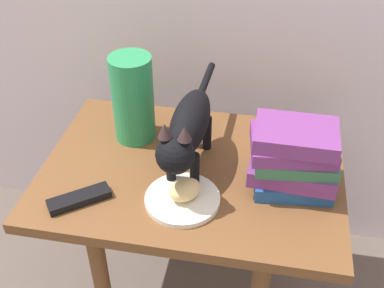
{
  "coord_description": "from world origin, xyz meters",
  "views": [
    {
      "loc": [
        0.17,
        -0.94,
        1.37
      ],
      "look_at": [
        0.0,
        0.0,
        0.64
      ],
      "focal_mm": 44.75,
      "sensor_mm": 36.0,
      "label": 1
    }
  ],
  "objects_px": {
    "book_stack": "(294,158)",
    "plate": "(184,199)",
    "cat": "(188,129)",
    "tv_remote": "(79,199)",
    "green_vase": "(133,99)",
    "candle_jar": "(276,134)",
    "side_table": "(192,191)",
    "bread_roll": "(185,190)"
  },
  "relations": [
    {
      "from": "cat",
      "to": "candle_jar",
      "type": "xyz_separation_m",
      "value": [
        0.22,
        0.15,
        -0.09
      ]
    },
    {
      "from": "plate",
      "to": "cat",
      "type": "xyz_separation_m",
      "value": [
        -0.01,
        0.12,
        0.13
      ]
    },
    {
      "from": "plate",
      "to": "candle_jar",
      "type": "distance_m",
      "value": 0.34
    },
    {
      "from": "side_table",
      "to": "green_vase",
      "type": "height_order",
      "value": "green_vase"
    },
    {
      "from": "cat",
      "to": "tv_remote",
      "type": "height_order",
      "value": "cat"
    },
    {
      "from": "side_table",
      "to": "candle_jar",
      "type": "relative_size",
      "value": 9.17
    },
    {
      "from": "plate",
      "to": "tv_remote",
      "type": "xyz_separation_m",
      "value": [
        -0.25,
        -0.05,
        0.0
      ]
    },
    {
      "from": "green_vase",
      "to": "candle_jar",
      "type": "bearing_deg",
      "value": 4.18
    },
    {
      "from": "cat",
      "to": "green_vase",
      "type": "distance_m",
      "value": 0.21
    },
    {
      "from": "candle_jar",
      "to": "green_vase",
      "type": "bearing_deg",
      "value": -175.82
    },
    {
      "from": "side_table",
      "to": "bread_roll",
      "type": "relative_size",
      "value": 9.75
    },
    {
      "from": "side_table",
      "to": "candle_jar",
      "type": "bearing_deg",
      "value": 34.09
    },
    {
      "from": "tv_remote",
      "to": "cat",
      "type": "bearing_deg",
      "value": -2.71
    },
    {
      "from": "green_vase",
      "to": "tv_remote",
      "type": "height_order",
      "value": "green_vase"
    },
    {
      "from": "cat",
      "to": "side_table",
      "type": "bearing_deg",
      "value": 46.44
    },
    {
      "from": "side_table",
      "to": "cat",
      "type": "distance_m",
      "value": 0.21
    },
    {
      "from": "side_table",
      "to": "plate",
      "type": "xyz_separation_m",
      "value": [
        0.0,
        -0.13,
        0.09
      ]
    },
    {
      "from": "bread_roll",
      "to": "cat",
      "type": "relative_size",
      "value": 0.17
    },
    {
      "from": "side_table",
      "to": "book_stack",
      "type": "xyz_separation_m",
      "value": [
        0.25,
        -0.02,
        0.17
      ]
    },
    {
      "from": "tv_remote",
      "to": "side_table",
      "type": "bearing_deg",
      "value": -2.18
    },
    {
      "from": "book_stack",
      "to": "candle_jar",
      "type": "relative_size",
      "value": 2.59
    },
    {
      "from": "book_stack",
      "to": "green_vase",
      "type": "xyz_separation_m",
      "value": [
        -0.43,
        0.14,
        0.03
      ]
    },
    {
      "from": "side_table",
      "to": "cat",
      "type": "xyz_separation_m",
      "value": [
        -0.01,
        -0.01,
        0.21
      ]
    },
    {
      "from": "plate",
      "to": "book_stack",
      "type": "height_order",
      "value": "book_stack"
    },
    {
      "from": "plate",
      "to": "bread_roll",
      "type": "bearing_deg",
      "value": -14.33
    },
    {
      "from": "side_table",
      "to": "plate",
      "type": "height_order",
      "value": "plate"
    },
    {
      "from": "candle_jar",
      "to": "tv_remote",
      "type": "relative_size",
      "value": 0.57
    },
    {
      "from": "bread_roll",
      "to": "cat",
      "type": "height_order",
      "value": "cat"
    },
    {
      "from": "green_vase",
      "to": "book_stack",
      "type": "bearing_deg",
      "value": -17.39
    },
    {
      "from": "cat",
      "to": "book_stack",
      "type": "height_order",
      "value": "cat"
    },
    {
      "from": "plate",
      "to": "candle_jar",
      "type": "xyz_separation_m",
      "value": [
        0.2,
        0.27,
        0.03
      ]
    },
    {
      "from": "bread_roll",
      "to": "cat",
      "type": "xyz_separation_m",
      "value": [
        -0.02,
        0.12,
        0.09
      ]
    },
    {
      "from": "cat",
      "to": "tv_remote",
      "type": "bearing_deg",
      "value": -145.28
    },
    {
      "from": "bread_roll",
      "to": "green_vase",
      "type": "bearing_deg",
      "value": 128.57
    },
    {
      "from": "cat",
      "to": "green_vase",
      "type": "height_order",
      "value": "green_vase"
    },
    {
      "from": "side_table",
      "to": "green_vase",
      "type": "xyz_separation_m",
      "value": [
        -0.18,
        0.11,
        0.21
      ]
    },
    {
      "from": "bread_roll",
      "to": "tv_remote",
      "type": "height_order",
      "value": "bread_roll"
    },
    {
      "from": "book_stack",
      "to": "tv_remote",
      "type": "distance_m",
      "value": 0.52
    },
    {
      "from": "book_stack",
      "to": "plate",
      "type": "bearing_deg",
      "value": -157.65
    },
    {
      "from": "side_table",
      "to": "green_vase",
      "type": "distance_m",
      "value": 0.3
    },
    {
      "from": "bread_roll",
      "to": "green_vase",
      "type": "relative_size",
      "value": 0.32
    },
    {
      "from": "tv_remote",
      "to": "bread_roll",
      "type": "bearing_deg",
      "value": -26.96
    }
  ]
}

